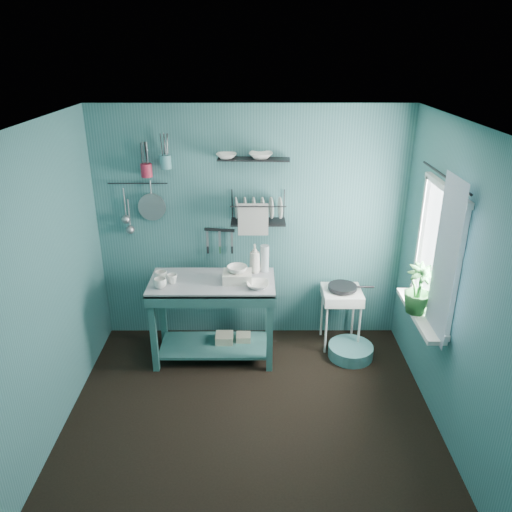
{
  "coord_description": "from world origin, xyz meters",
  "views": [
    {
      "loc": [
        0.04,
        -3.41,
        3.01
      ],
      "look_at": [
        0.05,
        0.85,
        1.2
      ],
      "focal_mm": 35.0,
      "sensor_mm": 36.0,
      "label": 1
    }
  ],
  "objects_px": {
    "soap_bottle": "(255,258)",
    "utensil_cup_teal": "(166,162)",
    "wash_tub": "(237,277)",
    "potted_plant": "(419,289)",
    "work_counter": "(214,319)",
    "water_bottle": "(265,259)",
    "mug_right": "(161,276)",
    "hotplate_stand": "(340,317)",
    "utensil_cup_magenta": "(146,170)",
    "storage_tin_large": "(224,343)",
    "frying_pan": "(342,287)",
    "mug_mid": "(172,279)",
    "floor_basin": "(350,351)",
    "storage_tin_small": "(244,343)",
    "dish_rack": "(258,208)",
    "mug_left": "(160,283)",
    "colander": "(152,207)"
  },
  "relations": [
    {
      "from": "frying_pan",
      "to": "mug_mid",
      "type": "bearing_deg",
      "value": -170.57
    },
    {
      "from": "mug_right",
      "to": "wash_tub",
      "type": "height_order",
      "value": "wash_tub"
    },
    {
      "from": "storage_tin_small",
      "to": "mug_mid",
      "type": "bearing_deg",
      "value": -168.37
    },
    {
      "from": "mug_right",
      "to": "floor_basin",
      "type": "bearing_deg",
      "value": -0.77
    },
    {
      "from": "mug_left",
      "to": "storage_tin_large",
      "type": "bearing_deg",
      "value": 19.9
    },
    {
      "from": "wash_tub",
      "to": "utensil_cup_magenta",
      "type": "bearing_deg",
      "value": 154.27
    },
    {
      "from": "soap_bottle",
      "to": "utensil_cup_teal",
      "type": "distance_m",
      "value": 1.29
    },
    {
      "from": "work_counter",
      "to": "floor_basin",
      "type": "distance_m",
      "value": 1.47
    },
    {
      "from": "mug_right",
      "to": "hotplate_stand",
      "type": "xyz_separation_m",
      "value": [
        1.83,
        0.22,
        -0.6
      ]
    },
    {
      "from": "mug_right",
      "to": "floor_basin",
      "type": "height_order",
      "value": "mug_right"
    },
    {
      "from": "frying_pan",
      "to": "storage_tin_large",
      "type": "height_order",
      "value": "frying_pan"
    },
    {
      "from": "wash_tub",
      "to": "utensil_cup_teal",
      "type": "xyz_separation_m",
      "value": [
        -0.7,
        0.43,
        1.04
      ]
    },
    {
      "from": "utensil_cup_magenta",
      "to": "floor_basin",
      "type": "xyz_separation_m",
      "value": [
        2.06,
        -0.44,
        -1.81
      ]
    },
    {
      "from": "water_bottle",
      "to": "floor_basin",
      "type": "relative_size",
      "value": 0.61
    },
    {
      "from": "work_counter",
      "to": "water_bottle",
      "type": "relative_size",
      "value": 4.39
    },
    {
      "from": "frying_pan",
      "to": "utensil_cup_teal",
      "type": "height_order",
      "value": "utensil_cup_teal"
    },
    {
      "from": "mug_right",
      "to": "storage_tin_small",
      "type": "height_order",
      "value": "mug_right"
    },
    {
      "from": "soap_bottle",
      "to": "dish_rack",
      "type": "bearing_deg",
      "value": 77.9
    },
    {
      "from": "work_counter",
      "to": "utensil_cup_teal",
      "type": "height_order",
      "value": "utensil_cup_teal"
    },
    {
      "from": "water_bottle",
      "to": "utensil_cup_magenta",
      "type": "bearing_deg",
      "value": 170.71
    },
    {
      "from": "hotplate_stand",
      "to": "potted_plant",
      "type": "height_order",
      "value": "potted_plant"
    },
    {
      "from": "mug_mid",
      "to": "utensil_cup_magenta",
      "type": "relative_size",
      "value": 0.77
    },
    {
      "from": "storage_tin_large",
      "to": "utensil_cup_magenta",
      "type": "bearing_deg",
      "value": 154.13
    },
    {
      "from": "work_counter",
      "to": "water_bottle",
      "type": "distance_m",
      "value": 0.81
    },
    {
      "from": "wash_tub",
      "to": "storage_tin_small",
      "type": "relative_size",
      "value": 1.4
    },
    {
      "from": "floor_basin",
      "to": "dish_rack",
      "type": "bearing_deg",
      "value": 158.19
    },
    {
      "from": "wash_tub",
      "to": "utensil_cup_magenta",
      "type": "distance_m",
      "value": 1.37
    },
    {
      "from": "wash_tub",
      "to": "potted_plant",
      "type": "relative_size",
      "value": 0.62
    },
    {
      "from": "work_counter",
      "to": "mug_left",
      "type": "bearing_deg",
      "value": -155.59
    },
    {
      "from": "mug_mid",
      "to": "wash_tub",
      "type": "distance_m",
      "value": 0.63
    },
    {
      "from": "utensil_cup_magenta",
      "to": "mug_left",
      "type": "bearing_deg",
      "value": -74.11
    },
    {
      "from": "mug_right",
      "to": "wash_tub",
      "type": "xyz_separation_m",
      "value": [
        0.75,
        -0.02,
        0.0
      ]
    },
    {
      "from": "work_counter",
      "to": "soap_bottle",
      "type": "bearing_deg",
      "value": 31.44
    },
    {
      "from": "frying_pan",
      "to": "utensil_cup_magenta",
      "type": "xyz_separation_m",
      "value": [
        -1.98,
        0.19,
        1.19
      ]
    },
    {
      "from": "potted_plant",
      "to": "floor_basin",
      "type": "relative_size",
      "value": 0.97
    },
    {
      "from": "hotplate_stand",
      "to": "utensil_cup_magenta",
      "type": "distance_m",
      "value": 2.52
    },
    {
      "from": "work_counter",
      "to": "mug_left",
      "type": "xyz_separation_m",
      "value": [
        -0.48,
        -0.16,
        0.48
      ]
    },
    {
      "from": "wash_tub",
      "to": "floor_basin",
      "type": "distance_m",
      "value": 1.45
    },
    {
      "from": "work_counter",
      "to": "mug_mid",
      "type": "height_order",
      "value": "mug_mid"
    },
    {
      "from": "hotplate_stand",
      "to": "utensil_cup_magenta",
      "type": "relative_size",
      "value": 4.98
    },
    {
      "from": "colander",
      "to": "storage_tin_small",
      "type": "height_order",
      "value": "colander"
    },
    {
      "from": "water_bottle",
      "to": "colander",
      "type": "xyz_separation_m",
      "value": [
        -1.15,
        0.22,
        0.48
      ]
    },
    {
      "from": "work_counter",
      "to": "water_bottle",
      "type": "bearing_deg",
      "value": 28.91
    },
    {
      "from": "storage_tin_small",
      "to": "frying_pan",
      "type": "bearing_deg",
      "value": 7.96
    },
    {
      "from": "mug_left",
      "to": "water_bottle",
      "type": "xyz_separation_m",
      "value": [
        1.0,
        0.38,
        0.09
      ]
    },
    {
      "from": "mug_mid",
      "to": "mug_right",
      "type": "xyz_separation_m",
      "value": [
        -0.12,
        0.06,
        0.0
      ]
    },
    {
      "from": "mug_right",
      "to": "storage_tin_large",
      "type": "height_order",
      "value": "mug_right"
    },
    {
      "from": "storage_tin_large",
      "to": "soap_bottle",
      "type": "bearing_deg",
      "value": 25.11
    },
    {
      "from": "colander",
      "to": "storage_tin_small",
      "type": "bearing_deg",
      "value": -21.27
    },
    {
      "from": "utensil_cup_teal",
      "to": "storage_tin_large",
      "type": "height_order",
      "value": "utensil_cup_teal"
    }
  ]
}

